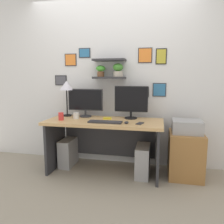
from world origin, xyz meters
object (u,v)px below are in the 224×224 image
object	(u,v)px
computer_mouse	(126,122)
drawer_cabinet	(185,155)
desk	(105,134)
desk_lamp	(66,87)
computer_tower_right	(143,161)
water_cup	(61,116)
printer	(187,127)
cell_phone	(140,123)
scissors_tray	(107,118)
monitor_right	(131,101)
keyboard	(105,122)
monitor_left	(85,102)
computer_tower_left	(68,152)
coffee_mug	(76,116)

from	to	relation	value
computer_mouse	drawer_cabinet	world-z (taller)	computer_mouse
desk	desk_lamp	size ratio (longest dim) A/B	2.99
computer_mouse	computer_tower_right	size ratio (longest dim) A/B	0.21
desk	water_cup	bearing A→B (deg)	-163.82
printer	desk_lamp	bearing A→B (deg)	176.27
computer_mouse	computer_tower_right	xyz separation A→B (m)	(0.21, 0.14, -0.55)
cell_phone	computer_mouse	bearing A→B (deg)	-156.80
scissors_tray	computer_tower_right	distance (m)	0.77
monitor_right	keyboard	world-z (taller)	monitor_right
scissors_tray	water_cup	world-z (taller)	water_cup
cell_phone	scissors_tray	world-z (taller)	scissors_tray
cell_phone	water_cup	xyz separation A→B (m)	(-1.09, 0.01, 0.05)
desk	monitor_right	world-z (taller)	monitor_right
monitor_right	water_cup	xyz separation A→B (m)	(-0.93, -0.33, -0.20)
monitor_right	scissors_tray	size ratio (longest dim) A/B	3.96
monitor_left	drawer_cabinet	size ratio (longest dim) A/B	0.88
desk	computer_tower_right	world-z (taller)	desk
desk	computer_mouse	bearing A→B (deg)	-31.76
desk	drawer_cabinet	distance (m)	1.13
water_cup	computer_tower_left	size ratio (longest dim) A/B	0.27
coffee_mug	desk	bearing A→B (deg)	2.53
monitor_right	scissors_tray	distance (m)	0.42
keyboard	computer_tower_right	xyz separation A→B (m)	(0.49, 0.14, -0.55)
computer_mouse	drawer_cabinet	size ratio (longest dim) A/B	0.15
computer_tower_left	coffee_mug	bearing A→B (deg)	-25.51
desk	cell_phone	xyz separation A→B (m)	(0.50, -0.18, 0.22)
desk	cell_phone	distance (m)	0.58
cell_phone	desk	bearing A→B (deg)	174.41
desk	drawer_cabinet	size ratio (longest dim) A/B	2.64
keyboard	coffee_mug	bearing A→B (deg)	158.45
keyboard	scissors_tray	xyz separation A→B (m)	(-0.03, 0.25, 0.00)
desk	water_cup	xyz separation A→B (m)	(-0.59, -0.17, 0.27)
desk	computer_tower_left	world-z (taller)	desk
scissors_tray	desk_lamp	bearing A→B (deg)	170.34
coffee_mug	printer	size ratio (longest dim) A/B	0.24
computer_mouse	desk_lamp	size ratio (longest dim) A/B	0.17
monitor_right	computer_mouse	bearing A→B (deg)	-91.49
keyboard	monitor_right	bearing A→B (deg)	51.72
desk	keyboard	world-z (taller)	keyboard
monitor_left	desk_lamp	xyz separation A→B (m)	(-0.29, -0.00, 0.21)
printer	coffee_mug	bearing A→B (deg)	-177.63
keyboard	drawer_cabinet	world-z (taller)	keyboard
water_cup	drawer_cabinet	distance (m)	1.78
desk	monitor_left	size ratio (longest dim) A/B	3.01
drawer_cabinet	cell_phone	bearing A→B (deg)	-159.64
printer	cell_phone	bearing A→B (deg)	-159.64
computer_tower_right	cell_phone	bearing A→B (deg)	-108.18
drawer_cabinet	computer_tower_right	xyz separation A→B (m)	(-0.56, -0.11, -0.09)
scissors_tray	computer_mouse	bearing A→B (deg)	-38.97
computer_tower_left	water_cup	bearing A→B (deg)	-87.15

